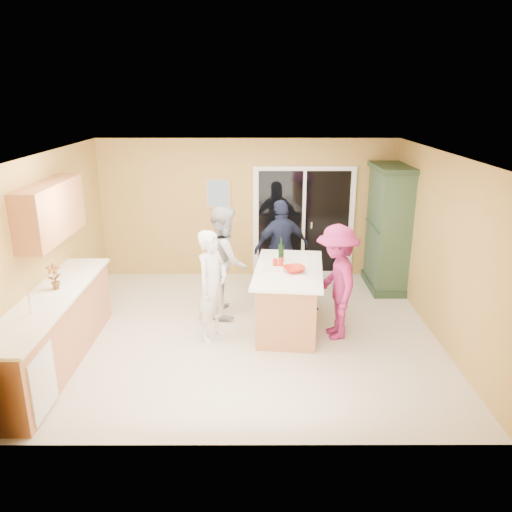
{
  "coord_description": "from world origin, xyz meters",
  "views": [
    {
      "loc": [
        0.14,
        -6.67,
        3.35
      ],
      "look_at": [
        0.15,
        0.1,
        1.15
      ],
      "focal_mm": 35.0,
      "sensor_mm": 36.0,
      "label": 1
    }
  ],
  "objects_px": {
    "woman_grey": "(225,261)",
    "woman_navy": "(282,248)",
    "green_hutch": "(388,230)",
    "woman_magenta": "(337,282)",
    "woman_white": "(212,286)",
    "kitchen_island": "(288,300)"
  },
  "relations": [
    {
      "from": "woman_white",
      "to": "woman_magenta",
      "type": "height_order",
      "value": "woman_magenta"
    },
    {
      "from": "green_hutch",
      "to": "woman_navy",
      "type": "bearing_deg",
      "value": -170.31
    },
    {
      "from": "woman_navy",
      "to": "woman_grey",
      "type": "bearing_deg",
      "value": 20.75
    },
    {
      "from": "kitchen_island",
      "to": "green_hutch",
      "type": "distance_m",
      "value": 2.57
    },
    {
      "from": "green_hutch",
      "to": "woman_white",
      "type": "bearing_deg",
      "value": -145.77
    },
    {
      "from": "kitchen_island",
      "to": "woman_white",
      "type": "height_order",
      "value": "woman_white"
    },
    {
      "from": "woman_white",
      "to": "woman_navy",
      "type": "distance_m",
      "value": 1.99
    },
    {
      "from": "green_hutch",
      "to": "woman_white",
      "type": "distance_m",
      "value": 3.58
    },
    {
      "from": "woman_white",
      "to": "woman_grey",
      "type": "distance_m",
      "value": 0.91
    },
    {
      "from": "green_hutch",
      "to": "woman_magenta",
      "type": "bearing_deg",
      "value": -121.81
    },
    {
      "from": "woman_white",
      "to": "woman_magenta",
      "type": "xyz_separation_m",
      "value": [
        1.75,
        0.07,
        0.03
      ]
    },
    {
      "from": "woman_white",
      "to": "woman_grey",
      "type": "bearing_deg",
      "value": 22.45
    },
    {
      "from": "kitchen_island",
      "to": "woman_grey",
      "type": "relative_size",
      "value": 1.08
    },
    {
      "from": "green_hutch",
      "to": "woman_grey",
      "type": "distance_m",
      "value": 3.04
    },
    {
      "from": "woman_navy",
      "to": "woman_white",
      "type": "bearing_deg",
      "value": 38.34
    },
    {
      "from": "woman_grey",
      "to": "woman_white",
      "type": "bearing_deg",
      "value": 164.69
    },
    {
      "from": "woman_grey",
      "to": "woman_magenta",
      "type": "relative_size",
      "value": 1.05
    },
    {
      "from": "woman_grey",
      "to": "woman_navy",
      "type": "relative_size",
      "value": 1.04
    },
    {
      "from": "kitchen_island",
      "to": "woman_grey",
      "type": "distance_m",
      "value": 1.19
    },
    {
      "from": "woman_magenta",
      "to": "woman_navy",
      "type": "bearing_deg",
      "value": -161.74
    },
    {
      "from": "green_hutch",
      "to": "woman_navy",
      "type": "distance_m",
      "value": 1.94
    },
    {
      "from": "woman_white",
      "to": "woman_grey",
      "type": "relative_size",
      "value": 0.92
    }
  ]
}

